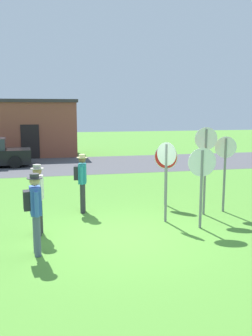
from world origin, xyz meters
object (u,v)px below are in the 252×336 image
Objects in this scene: stop_sign_tallest at (202,174)px; stop_sign_rear_left at (166,165)px; person_in_blue at (35,208)px; person_with_sunhat at (82,179)px; person_holding_notes at (38,195)px; stop_sign_leaning_right at (166,169)px; stop_sign_leaning_left at (205,157)px; stop_sign_center_cluster at (225,162)px.

stop_sign_tallest is 2.35m from stop_sign_rear_left.
stop_sign_rear_left is 1.11× the size of person_in_blue.
person_holding_notes is at bearing -125.15° from person_with_sunhat.
person_in_blue is 1.00× the size of person_holding_notes.
stop_sign_leaning_left is at bearing 17.20° from stop_sign_leaning_right.
person_holding_notes is at bearing 174.66° from stop_sign_tallest.
stop_sign_leaning_right is at bearing -108.35° from stop_sign_rear_left.
person_holding_notes is (-3.89, -1.97, -0.33)m from stop_sign_rear_left.
stop_sign_center_cluster is 4.25m from person_with_sunhat.
stop_sign_leaning_right is (-2.01, -0.56, -0.05)m from stop_sign_center_cluster.
stop_sign_tallest is 0.82× the size of stop_sign_leaning_left.
person_holding_notes is at bearing -174.46° from stop_sign_leaning_right.
stop_sign_rear_left is at bearing 5.03° from person_with_sunhat.
stop_sign_tallest is 1.08× the size of stop_sign_rear_left.
person_in_blue is at bearing -113.07° from person_with_sunhat.
stop_sign_center_cluster is 1.30× the size of person_holding_notes.
person_in_blue is at bearing -140.84° from stop_sign_rear_left.
stop_sign_center_cluster is at bearing 15.69° from stop_sign_leaning_right.
stop_sign_leaning_right is at bearing -164.31° from stop_sign_center_cluster.
stop_sign_leaning_right is 3.40m from person_holding_notes.
person_in_blue and person_holding_notes have the same top height.
stop_sign_leaning_right is (-0.70, 0.70, 0.03)m from stop_sign_tallest.
stop_sign_center_cluster is 1.83m from stop_sign_rear_left.
stop_sign_leaning_left is 1.17× the size of stop_sign_leaning_right.
person_with_sunhat is (-2.13, 1.41, -0.44)m from stop_sign_leaning_right.
stop_sign_leaning_right is at bearing 134.92° from stop_sign_tallest.
person_holding_notes is (-5.36, -0.89, -0.52)m from stop_sign_center_cluster.
person_in_blue is (-4.10, -0.86, -0.41)m from stop_sign_tallest.
stop_sign_leaning_left reaches higher than person_in_blue.
stop_sign_tallest is at bearing 11.90° from person_in_blue.
person_holding_notes is (-4.05, 0.38, -0.43)m from stop_sign_tallest.
stop_sign_leaning_left is at bearing -167.18° from stop_sign_center_cluster.
stop_sign_tallest is 1.20× the size of person_with_sunhat.
person_in_blue is (-3.94, -3.21, -0.30)m from stop_sign_rear_left.
person_holding_notes is at bearing -170.58° from stop_sign_center_cluster.
stop_sign_rear_left is 2.70m from person_with_sunhat.
person_with_sunhat is at bearing 146.51° from stop_sign_leaning_right.
person_in_blue is at bearing -155.24° from stop_sign_leaning_right.
stop_sign_rear_left is at bearing 71.65° from stop_sign_leaning_right.
stop_sign_center_cluster is at bearing 9.42° from person_holding_notes.
person_with_sunhat is (1.27, 2.97, 0.00)m from person_in_blue.
stop_sign_leaning_left is (-0.70, -0.16, 0.19)m from stop_sign_center_cluster.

